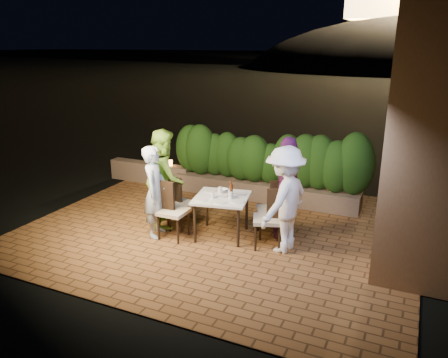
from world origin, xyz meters
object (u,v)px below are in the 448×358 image
Objects in this scene: diner_blue at (155,192)px; parapet_lamp at (170,163)px; beer_bottle at (231,189)px; chair_right_back at (270,209)px; chair_right_front at (268,218)px; dining_table at (222,216)px; diner_purple at (287,187)px; diner_green at (165,178)px; diner_white at (285,200)px; chair_left_front at (173,210)px; bowl at (223,190)px; chair_left_back at (181,202)px.

diner_blue reaches higher than parapet_lamp.
chair_right_back is at bearing 26.01° from beer_bottle.
dining_table is at bearing -25.25° from chair_right_front.
beer_bottle is at bearing -83.77° from diner_purple.
diner_green is 1.03× the size of diner_white.
diner_blue is (-0.34, -0.04, 0.31)m from chair_left_front.
beer_bottle is 1.37m from diner_green.
diner_white is at bearing -4.09° from dining_table.
diner_green is (-2.01, -0.29, 0.41)m from chair_right_back.
chair_right_back is (0.90, 0.08, -0.25)m from bowl.
chair_left_front is at bearing -150.69° from dining_table.
chair_left_back is (-1.05, 0.03, -0.43)m from beer_bottle.
parapet_lamp is (-2.52, 2.09, -0.33)m from beer_bottle.
chair_left_front is 1.73m from chair_right_back.
dining_table is 0.89× the size of chair_right_front.
chair_left_front is 1.00× the size of chair_right_back.
diner_white is at bearing -32.30° from parapet_lamp.
parapet_lamp is (-3.41, 1.64, -0.34)m from diner_purple.
chair_left_front is 1.99m from diner_white.
chair_left_front is at bearing -60.58° from chair_left_back.
chair_left_back is at bearing -81.30° from diner_white.
diner_green reaches higher than chair_right_back.
dining_table is 3.02× the size of beer_bottle.
chair_left_front reaches higher than parapet_lamp.
diner_purple is (1.04, 0.51, 0.54)m from dining_table.
chair_left_back is 2.03m from diner_purple.
dining_table is 0.56× the size of diner_blue.
chair_left_front is at bearing -151.95° from beer_bottle.
parapet_lamp is (-3.25, 2.22, 0.05)m from chair_right_front.
diner_purple is (1.79, 0.94, 0.39)m from chair_left_front.
bowl is 1.34m from diner_white.
dining_table is at bearing -84.56° from diner_purple.
dining_table is at bearing -158.39° from beer_bottle.
chair_left_back is (-0.79, -0.20, -0.30)m from bowl.
chair_left_back is 1.71m from chair_right_back.
diner_blue reaches higher than dining_table.
chair_left_front is 0.80m from diner_green.
chair_right_back reaches higher than parapet_lamp.
diner_blue is at bearing 160.71° from diner_green.
chair_right_back reaches higher than bowl.
dining_table reaches higher than parapet_lamp.
chair_right_back is at bearing 27.11° from chair_left_front.
parapet_lamp is at bearing 137.67° from dining_table.
bowl is at bearing -39.48° from parapet_lamp.
diner_green is 13.22× the size of parapet_lamp.
dining_table is 1.29m from diner_white.
bowl is 0.17× the size of chair_right_back.
chair_right_front is at bearing -4.51° from dining_table.
diner_white is at bearing -16.43° from bowl.
dining_table is at bearing -126.33° from diner_green.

